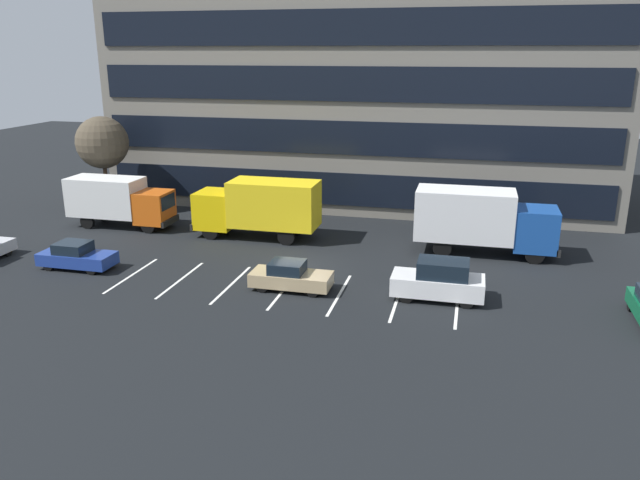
% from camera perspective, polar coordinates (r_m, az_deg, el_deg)
% --- Properties ---
extents(ground_plane, '(120.00, 120.00, 0.00)m').
position_cam_1_polar(ground_plane, '(34.10, -1.57, -2.43)').
color(ground_plane, black).
extents(office_building, '(36.99, 14.05, 18.00)m').
position_cam_1_polar(office_building, '(49.74, 4.01, 14.28)').
color(office_building, slate).
rests_on(office_building, ground_plane).
extents(lot_markings, '(16.94, 5.40, 0.01)m').
position_cam_1_polar(lot_markings, '(30.94, -3.30, -4.53)').
color(lot_markings, silver).
rests_on(lot_markings, ground_plane).
extents(box_truck_orange, '(7.07, 2.34, 3.28)m').
position_cam_1_polar(box_truck_orange, '(43.42, -17.98, 3.53)').
color(box_truck_orange, '#D85914').
rests_on(box_truck_orange, ground_plane).
extents(box_truck_yellow_all, '(7.89, 2.61, 3.66)m').
position_cam_1_polar(box_truck_yellow_all, '(38.95, -5.62, 3.13)').
color(box_truck_yellow_all, yellow).
rests_on(box_truck_yellow_all, ground_plane).
extents(box_truck_blue, '(8.04, 2.66, 3.73)m').
position_cam_1_polar(box_truck_blue, '(36.83, 14.67, 1.90)').
color(box_truck_blue, '#194799').
rests_on(box_truck_blue, ground_plane).
extents(sedan_navy, '(4.05, 1.70, 1.45)m').
position_cam_1_polar(sedan_navy, '(36.11, -21.43, -1.38)').
color(sedan_navy, navy).
rests_on(sedan_navy, ground_plane).
extents(suv_white, '(4.32, 1.83, 1.95)m').
position_cam_1_polar(suv_white, '(29.91, 10.87, -3.67)').
color(suv_white, white).
rests_on(suv_white, ground_plane).
extents(sedan_tan, '(3.98, 1.67, 1.43)m').
position_cam_1_polar(sedan_tan, '(30.71, -2.74, -3.35)').
color(sedan_tan, tan).
rests_on(sedan_tan, ground_plane).
extents(bare_tree, '(3.69, 3.69, 6.92)m').
position_cam_1_polar(bare_tree, '(47.23, -19.34, 8.41)').
color(bare_tree, '#473323').
rests_on(bare_tree, ground_plane).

